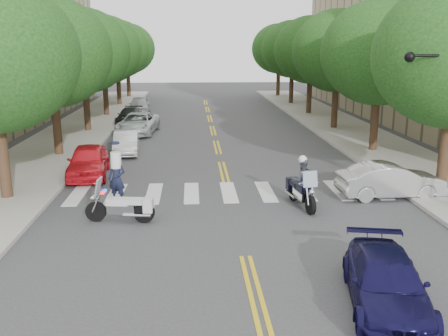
{
  "coord_description": "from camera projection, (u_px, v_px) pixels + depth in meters",
  "views": [
    {
      "loc": [
        -1.48,
        -13.31,
        5.93
      ],
      "look_at": [
        -0.27,
        5.46,
        1.3
      ],
      "focal_mm": 40.0,
      "sensor_mm": 36.0,
      "label": 1
    }
  ],
  "objects": [
    {
      "name": "officer_standing",
      "position": [
        117.0,
        179.0,
        19.1
      ],
      "size": [
        0.82,
        0.68,
        1.93
      ],
      "primitive_type": "imported",
      "rotation": [
        0.0,
        0.0,
        -0.36
      ],
      "color": "#171B34",
      "rests_on": "ground"
    },
    {
      "name": "parked_car_a",
      "position": [
        88.0,
        161.0,
        23.04
      ],
      "size": [
        2.13,
        4.46,
        1.47
      ],
      "primitive_type": "imported",
      "rotation": [
        0.0,
        0.0,
        0.09
      ],
      "color": "red",
      "rests_on": "ground"
    },
    {
      "name": "convertible",
      "position": [
        391.0,
        180.0,
        19.9
      ],
      "size": [
        4.26,
        1.66,
        1.38
      ],
      "primitive_type": "imported",
      "rotation": [
        0.0,
        0.0,
        1.62
      ],
      "color": "#B3B3B5",
      "rests_on": "ground"
    },
    {
      "name": "tree_r_4",
      "position": [
        293.0,
        49.0,
        50.45
      ],
      "size": [
        6.4,
        6.4,
        8.45
      ],
      "color": "#382316",
      "rests_on": "ground"
    },
    {
      "name": "tree_l_5",
      "position": [
        127.0,
        49.0,
        57.1
      ],
      "size": [
        6.4,
        6.4,
        8.45
      ],
      "color": "#382316",
      "rests_on": "ground"
    },
    {
      "name": "parked_car_b",
      "position": [
        126.0,
        143.0,
        27.98
      ],
      "size": [
        1.63,
        3.88,
        1.25
      ],
      "primitive_type": "imported",
      "rotation": [
        0.0,
        0.0,
        0.08
      ],
      "color": "silver",
      "rests_on": "ground"
    },
    {
      "name": "tree_r_1",
      "position": [
        380.0,
        53.0,
        27.2
      ],
      "size": [
        6.4,
        6.4,
        8.45
      ],
      "color": "#382316",
      "rests_on": "ground"
    },
    {
      "name": "parked_car_c",
      "position": [
        138.0,
        123.0,
        34.24
      ],
      "size": [
        2.89,
        5.38,
        1.44
      ],
      "primitive_type": "imported",
      "rotation": [
        0.0,
        0.0,
        -0.1
      ],
      "color": "silver",
      "rests_on": "ground"
    },
    {
      "name": "ground",
      "position": [
        245.0,
        256.0,
        14.41
      ],
      "size": [
        140.0,
        140.0,
        0.0
      ],
      "primitive_type": "plane",
      "color": "#38383A",
      "rests_on": "ground"
    },
    {
      "name": "sidewalk_right",
      "position": [
        343.0,
        128.0,
        36.3
      ],
      "size": [
        5.0,
        60.0,
        0.15
      ],
      "primitive_type": "cube",
      "color": "#9E9991",
      "rests_on": "ground"
    },
    {
      "name": "tree_l_3",
      "position": [
        103.0,
        50.0,
        41.6
      ],
      "size": [
        6.4,
        6.4,
        8.45
      ],
      "color": "#382316",
      "rests_on": "ground"
    },
    {
      "name": "sedan_blue",
      "position": [
        386.0,
        283.0,
        11.51
      ],
      "size": [
        2.5,
        4.45,
        1.22
      ],
      "primitive_type": "imported",
      "rotation": [
        0.0,
        0.0,
        -0.2
      ],
      "color": "#100D38",
      "rests_on": "ground"
    },
    {
      "name": "tree_r_5",
      "position": [
        279.0,
        49.0,
        58.2
      ],
      "size": [
        6.4,
        6.4,
        8.45
      ],
      "color": "#382316",
      "rests_on": "ground"
    },
    {
      "name": "tree_l_4",
      "position": [
        117.0,
        49.0,
        49.35
      ],
      "size": [
        6.4,
        6.4,
        8.45
      ],
      "color": "#382316",
      "rests_on": "ground"
    },
    {
      "name": "parked_car_d",
      "position": [
        130.0,
        116.0,
        38.62
      ],
      "size": [
        1.99,
        4.29,
        1.21
      ],
      "primitive_type": "imported",
      "rotation": [
        0.0,
        0.0,
        -0.07
      ],
      "color": "black",
      "rests_on": "ground"
    },
    {
      "name": "tree_l_2",
      "position": [
        83.0,
        51.0,
        33.85
      ],
      "size": [
        6.4,
        6.4,
        8.45
      ],
      "color": "#382316",
      "rests_on": "ground"
    },
    {
      "name": "parked_car_e",
      "position": [
        140.0,
        105.0,
        44.27
      ],
      "size": [
        1.96,
        4.5,
        1.51
      ],
      "primitive_type": "imported",
      "rotation": [
        0.0,
        0.0,
        0.04
      ],
      "color": "#A4A4A9",
      "rests_on": "ground"
    },
    {
      "name": "sidewalk_left",
      "position": [
        78.0,
        131.0,
        35.11
      ],
      "size": [
        5.0,
        60.0,
        0.15
      ],
      "primitive_type": "cube",
      "color": "#9E9991",
      "rests_on": "ground"
    },
    {
      "name": "tree_r_3",
      "position": [
        311.0,
        50.0,
        42.7
      ],
      "size": [
        6.4,
        6.4,
        8.45
      ],
      "color": "#382316",
      "rests_on": "ground"
    },
    {
      "name": "tree_l_1",
      "position": [
        51.0,
        53.0,
        26.09
      ],
      "size": [
        6.4,
        6.4,
        8.45
      ],
      "color": "#382316",
      "rests_on": "ground"
    },
    {
      "name": "motorcycle_parked",
      "position": [
        126.0,
        207.0,
        17.1
      ],
      "size": [
        2.4,
        0.72,
        1.55
      ],
      "rotation": [
        0.0,
        0.0,
        1.45
      ],
      "color": "black",
      "rests_on": "ground"
    },
    {
      "name": "motorcycle_police",
      "position": [
        301.0,
        184.0,
        18.71
      ],
      "size": [
        0.91,
        2.43,
        1.99
      ],
      "rotation": [
        0.0,
        0.0,
        3.3
      ],
      "color": "black",
      "rests_on": "ground"
    },
    {
      "name": "tree_r_2",
      "position": [
        338.0,
        51.0,
        34.95
      ],
      "size": [
        6.4,
        6.4,
        8.45
      ],
      "color": "#382316",
      "rests_on": "ground"
    }
  ]
}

